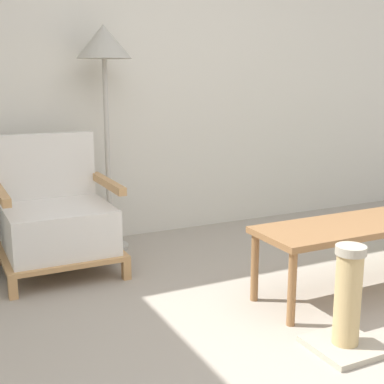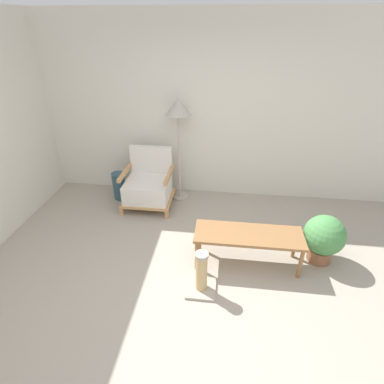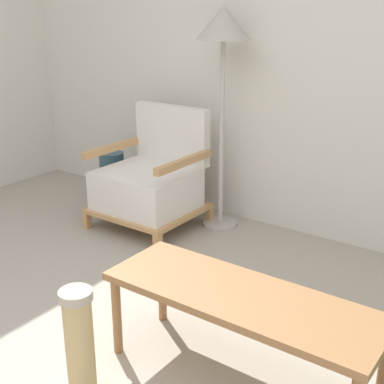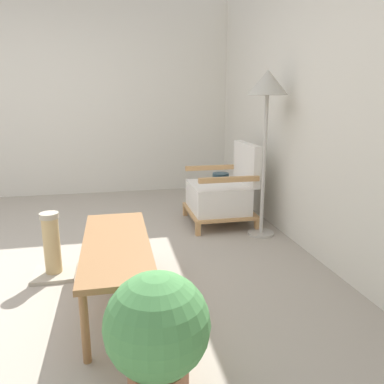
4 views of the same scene
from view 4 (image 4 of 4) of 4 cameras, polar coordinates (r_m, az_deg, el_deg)
The scene contains 9 objects.
ground_plane at distance 3.35m, azimuth -24.21°, elevation -10.65°, with size 14.00×14.00×0.00m, color #A89E8E.
wall_back at distance 3.42m, azimuth 18.08°, elevation 13.71°, with size 8.00×0.06×2.70m.
wall_left at distance 5.50m, azimuth -14.93°, elevation 13.77°, with size 0.06×8.00×2.70m.
armchair at distance 4.07m, azimuth 4.60°, elevation -0.14°, with size 0.73×0.68×0.87m.
floor_lamp at distance 3.63m, azimuth 11.39°, elevation 14.38°, with size 0.38×0.38×1.59m.
coffee_table at distance 2.51m, azimuth -11.45°, elevation -8.42°, with size 1.23×0.43×0.43m.
vase at distance 4.62m, azimuth 4.34°, elevation 0.14°, with size 0.20×0.20×0.45m, color #2D4C5B.
potted_plant at distance 1.76m, azimuth -5.32°, elevation -20.37°, with size 0.47×0.47×0.60m.
scratching_post at distance 3.07m, azimuth -20.50°, elevation -8.49°, with size 0.31×0.31×0.51m.
Camera 4 is at (2.98, 0.75, 1.33)m, focal length 35.00 mm.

